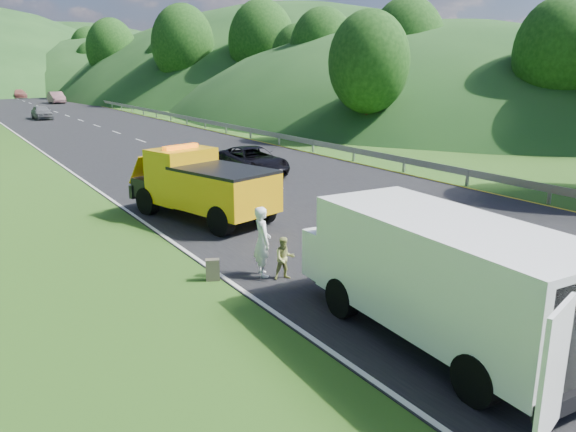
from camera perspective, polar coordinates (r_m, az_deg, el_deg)
ground at (r=15.87m, az=7.39°, el=-4.30°), size 320.00×320.00×0.00m
road_surface at (r=53.21m, az=-18.85°, el=8.66°), size 14.00×200.00×0.02m
guardrail at (r=67.17m, az=-15.42°, el=10.09°), size 0.06×140.00×1.52m
tree_line_right at (r=78.72m, az=-8.13°, el=11.13°), size 14.00×140.00×14.00m
hills_backdrop at (r=147.10m, az=-26.84°, el=11.48°), size 201.00×288.60×44.00m
tow_truck at (r=19.70m, az=-8.77°, el=3.17°), size 3.59×6.18×2.51m
white_van at (r=11.13m, az=15.18°, el=-5.59°), size 3.83×7.13×2.48m
woman at (r=14.50m, az=-2.58°, el=-6.09°), size 0.63×0.76×1.81m
child at (r=14.24m, az=-0.35°, el=-6.48°), size 0.62×0.54×1.10m
worker at (r=10.72m, az=23.42°, el=-15.49°), size 1.11×0.77×1.56m
suitcase at (r=14.23m, az=-7.65°, el=-5.44°), size 0.39×0.32×0.55m
spare_tire at (r=11.99m, az=20.26°, el=-11.80°), size 0.69×0.69×0.20m
passing_suv at (r=27.96m, az=-3.57°, el=4.27°), size 2.46×4.87×1.32m
dist_car_a at (r=61.80m, az=-23.68°, el=8.99°), size 1.62×4.03×1.37m
dist_car_b at (r=86.94m, az=-22.42°, el=10.53°), size 1.68×4.82×1.59m
dist_car_c at (r=103.83m, az=-25.60°, el=10.76°), size 1.93×4.75×1.38m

